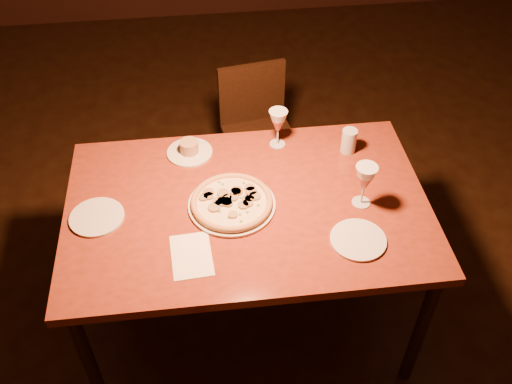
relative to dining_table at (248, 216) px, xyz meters
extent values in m
plane|color=black|center=(0.23, -0.21, -0.72)|extent=(7.00, 7.00, 0.00)
cube|color=maroon|center=(0.00, 0.00, 0.05)|extent=(1.49, 0.96, 0.04)
cylinder|color=black|center=(-0.68, -0.41, -0.35)|extent=(0.05, 0.05, 0.75)
cylinder|color=black|center=(-0.67, 0.42, -0.35)|extent=(0.05, 0.05, 0.75)
cylinder|color=black|center=(0.67, -0.42, -0.35)|extent=(0.05, 0.05, 0.75)
cylinder|color=black|center=(0.68, 0.41, -0.35)|extent=(0.05, 0.05, 0.75)
cube|color=black|center=(0.17, 0.88, -0.31)|extent=(0.44, 0.44, 0.04)
cube|color=black|center=(0.15, 1.06, -0.11)|extent=(0.38, 0.09, 0.37)
cylinder|color=black|center=(0.05, 0.71, -0.53)|extent=(0.03, 0.03, 0.39)
cylinder|color=black|center=(0.00, 1.01, -0.53)|extent=(0.03, 0.03, 0.39)
cylinder|color=black|center=(0.35, 0.75, -0.53)|extent=(0.03, 0.03, 0.39)
cylinder|color=black|center=(0.30, 1.06, -0.53)|extent=(0.03, 0.03, 0.39)
cylinder|color=silver|center=(-0.06, 0.00, 0.08)|extent=(0.36, 0.36, 0.01)
cylinder|color=#FBE4AD|center=(-0.06, 0.00, 0.09)|extent=(0.32, 0.32, 0.01)
torus|color=tan|center=(-0.06, 0.00, 0.10)|extent=(0.33, 0.33, 0.03)
cylinder|color=silver|center=(-0.22, 0.35, 0.07)|extent=(0.20, 0.20, 0.01)
cylinder|color=#A87E60|center=(-0.22, 0.35, 0.11)|extent=(0.08, 0.08, 0.06)
cylinder|color=#B4C0C5|center=(0.49, 0.28, 0.13)|extent=(0.07, 0.07, 0.11)
cylinder|color=silver|center=(-0.60, 0.00, 0.08)|extent=(0.22, 0.22, 0.01)
cylinder|color=silver|center=(0.40, -0.25, 0.08)|extent=(0.22, 0.22, 0.01)
cube|color=white|center=(-0.24, -0.25, 0.07)|extent=(0.16, 0.23, 0.00)
camera|label=1|loc=(-0.17, -1.64, 1.71)|focal=40.00mm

